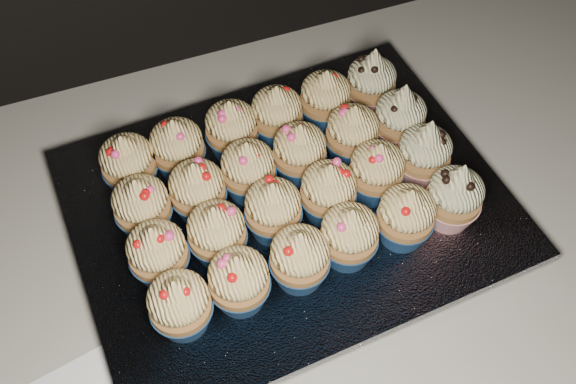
# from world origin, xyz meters

# --- Properties ---
(cabinet) EXTENTS (2.40, 0.60, 0.86)m
(cabinet) POSITION_xyz_m (0.00, 1.70, 0.43)
(cabinet) COLOR black
(cabinet) RESTS_ON ground
(worktop) EXTENTS (2.44, 0.64, 0.04)m
(worktop) POSITION_xyz_m (0.00, 1.70, 0.88)
(worktop) COLOR beige
(worktop) RESTS_ON cabinet
(baking_tray) EXTENTS (0.46, 0.36, 0.02)m
(baking_tray) POSITION_xyz_m (-0.23, 1.69, 0.91)
(baking_tray) COLOR black
(baking_tray) RESTS_ON worktop
(foil_lining) EXTENTS (0.50, 0.40, 0.01)m
(foil_lining) POSITION_xyz_m (-0.23, 1.69, 0.93)
(foil_lining) COLOR silver
(foil_lining) RESTS_ON baking_tray
(cupcake_0) EXTENTS (0.06, 0.06, 0.08)m
(cupcake_0) POSITION_xyz_m (-0.38, 1.59, 0.97)
(cupcake_0) COLOR navy
(cupcake_0) RESTS_ON foil_lining
(cupcake_1) EXTENTS (0.06, 0.06, 0.08)m
(cupcake_1) POSITION_xyz_m (-0.32, 1.59, 0.97)
(cupcake_1) COLOR navy
(cupcake_1) RESTS_ON foil_lining
(cupcake_2) EXTENTS (0.06, 0.06, 0.08)m
(cupcake_2) POSITION_xyz_m (-0.25, 1.59, 0.97)
(cupcake_2) COLOR navy
(cupcake_2) RESTS_ON foil_lining
(cupcake_3) EXTENTS (0.06, 0.06, 0.08)m
(cupcake_3) POSITION_xyz_m (-0.19, 1.60, 0.97)
(cupcake_3) COLOR navy
(cupcake_3) RESTS_ON foil_lining
(cupcake_4) EXTENTS (0.06, 0.06, 0.08)m
(cupcake_4) POSITION_xyz_m (-0.13, 1.60, 0.97)
(cupcake_4) COLOR navy
(cupcake_4) RESTS_ON foil_lining
(cupcake_5) EXTENTS (0.06, 0.06, 0.10)m
(cupcake_5) POSITION_xyz_m (-0.07, 1.60, 0.97)
(cupcake_5) COLOR #A51620
(cupcake_5) RESTS_ON foil_lining
(cupcake_6) EXTENTS (0.06, 0.06, 0.08)m
(cupcake_6) POSITION_xyz_m (-0.38, 1.65, 0.97)
(cupcake_6) COLOR navy
(cupcake_6) RESTS_ON foil_lining
(cupcake_7) EXTENTS (0.06, 0.06, 0.08)m
(cupcake_7) POSITION_xyz_m (-0.32, 1.65, 0.97)
(cupcake_7) COLOR navy
(cupcake_7) RESTS_ON foil_lining
(cupcake_8) EXTENTS (0.06, 0.06, 0.08)m
(cupcake_8) POSITION_xyz_m (-0.26, 1.66, 0.97)
(cupcake_8) COLOR navy
(cupcake_8) RESTS_ON foil_lining
(cupcake_9) EXTENTS (0.06, 0.06, 0.08)m
(cupcake_9) POSITION_xyz_m (-0.19, 1.66, 0.97)
(cupcake_9) COLOR navy
(cupcake_9) RESTS_ON foil_lining
(cupcake_10) EXTENTS (0.06, 0.06, 0.08)m
(cupcake_10) POSITION_xyz_m (-0.13, 1.67, 0.97)
(cupcake_10) COLOR navy
(cupcake_10) RESTS_ON foil_lining
(cupcake_11) EXTENTS (0.06, 0.06, 0.10)m
(cupcake_11) POSITION_xyz_m (-0.07, 1.67, 0.97)
(cupcake_11) COLOR #A51620
(cupcake_11) RESTS_ON foil_lining
(cupcake_12) EXTENTS (0.06, 0.06, 0.08)m
(cupcake_12) POSITION_xyz_m (-0.39, 1.71, 0.97)
(cupcake_12) COLOR navy
(cupcake_12) RESTS_ON foil_lining
(cupcake_13) EXTENTS (0.06, 0.06, 0.08)m
(cupcake_13) POSITION_xyz_m (-0.32, 1.71, 0.97)
(cupcake_13) COLOR navy
(cupcake_13) RESTS_ON foil_lining
(cupcake_14) EXTENTS (0.06, 0.06, 0.08)m
(cupcake_14) POSITION_xyz_m (-0.26, 1.72, 0.97)
(cupcake_14) COLOR navy
(cupcake_14) RESTS_ON foil_lining
(cupcake_15) EXTENTS (0.06, 0.06, 0.08)m
(cupcake_15) POSITION_xyz_m (-0.20, 1.72, 0.97)
(cupcake_15) COLOR navy
(cupcake_15) RESTS_ON foil_lining
(cupcake_16) EXTENTS (0.06, 0.06, 0.08)m
(cupcake_16) POSITION_xyz_m (-0.13, 1.73, 0.97)
(cupcake_16) COLOR navy
(cupcake_16) RESTS_ON foil_lining
(cupcake_17) EXTENTS (0.06, 0.06, 0.10)m
(cupcake_17) POSITION_xyz_m (-0.07, 1.73, 0.97)
(cupcake_17) COLOR #A51620
(cupcake_17) RESTS_ON foil_lining
(cupcake_18) EXTENTS (0.06, 0.06, 0.08)m
(cupcake_18) POSITION_xyz_m (-0.39, 1.78, 0.97)
(cupcake_18) COLOR navy
(cupcake_18) RESTS_ON foil_lining
(cupcake_19) EXTENTS (0.06, 0.06, 0.08)m
(cupcake_19) POSITION_xyz_m (-0.33, 1.78, 0.97)
(cupcake_19) COLOR navy
(cupcake_19) RESTS_ON foil_lining
(cupcake_20) EXTENTS (0.06, 0.06, 0.08)m
(cupcake_20) POSITION_xyz_m (-0.26, 1.79, 0.97)
(cupcake_20) COLOR navy
(cupcake_20) RESTS_ON foil_lining
(cupcake_21) EXTENTS (0.06, 0.06, 0.08)m
(cupcake_21) POSITION_xyz_m (-0.20, 1.79, 0.97)
(cupcake_21) COLOR navy
(cupcake_21) RESTS_ON foil_lining
(cupcake_22) EXTENTS (0.06, 0.06, 0.08)m
(cupcake_22) POSITION_xyz_m (-0.14, 1.79, 0.97)
(cupcake_22) COLOR navy
(cupcake_22) RESTS_ON foil_lining
(cupcake_23) EXTENTS (0.06, 0.06, 0.10)m
(cupcake_23) POSITION_xyz_m (-0.08, 1.79, 0.97)
(cupcake_23) COLOR #A51620
(cupcake_23) RESTS_ON foil_lining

